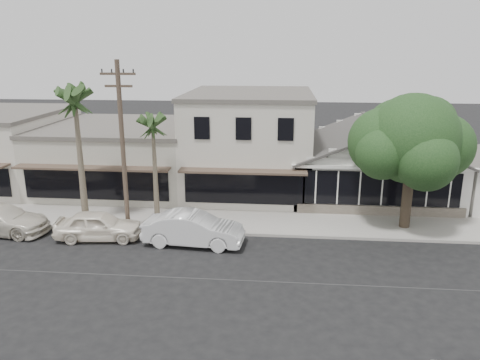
# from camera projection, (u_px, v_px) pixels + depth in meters

# --- Properties ---
(ground) EXTENTS (140.00, 140.00, 0.00)m
(ground) POSITION_uv_depth(u_px,v_px,m) (297.00, 283.00, 19.66)
(ground) COLOR black
(ground) RESTS_ON ground
(sidewalk_north) EXTENTS (90.00, 3.50, 0.15)m
(sidewalk_north) POSITION_uv_depth(u_px,v_px,m) (154.00, 219.00, 26.81)
(sidewalk_north) COLOR #9E9991
(sidewalk_north) RESTS_ON ground
(corner_shop) EXTENTS (10.40, 8.60, 5.10)m
(corner_shop) POSITION_uv_depth(u_px,v_px,m) (371.00, 158.00, 30.46)
(corner_shop) COLOR silver
(corner_shop) RESTS_ON ground
(row_building_near) EXTENTS (8.00, 10.00, 6.50)m
(row_building_near) POSITION_uv_depth(u_px,v_px,m) (250.00, 143.00, 31.98)
(row_building_near) COLOR beige
(row_building_near) RESTS_ON ground
(row_building_midnear) EXTENTS (10.00, 10.00, 4.20)m
(row_building_midnear) POSITION_uv_depth(u_px,v_px,m) (123.00, 157.00, 33.08)
(row_building_midnear) COLOR beige
(row_building_midnear) RESTS_ON ground
(utility_pole) EXTENTS (1.80, 0.24, 9.00)m
(utility_pole) POSITION_uv_depth(u_px,v_px,m) (123.00, 143.00, 24.14)
(utility_pole) COLOR brown
(utility_pole) RESTS_ON ground
(car_0) EXTENTS (4.54, 2.19, 1.49)m
(car_0) POSITION_uv_depth(u_px,v_px,m) (98.00, 225.00, 24.01)
(car_0) COLOR white
(car_0) RESTS_ON ground
(car_1) EXTENTS (5.14, 2.12, 1.65)m
(car_1) POSITION_uv_depth(u_px,v_px,m) (193.00, 229.00, 23.33)
(car_1) COLOR white
(car_1) RESTS_ON ground
(car_3) EXTENTS (5.46, 2.60, 1.54)m
(car_3) POSITION_uv_depth(u_px,v_px,m) (0.00, 219.00, 24.86)
(car_3) COLOR beige
(car_3) RESTS_ON ground
(shade_tree) EXTENTS (6.64, 6.00, 7.37)m
(shade_tree) POSITION_uv_depth(u_px,v_px,m) (410.00, 141.00, 24.45)
(shade_tree) COLOR #483B2C
(shade_tree) RESTS_ON ground
(palm_east) EXTENTS (2.33, 2.33, 6.48)m
(palm_east) POSITION_uv_depth(u_px,v_px,m) (153.00, 125.00, 25.34)
(palm_east) COLOR #726651
(palm_east) RESTS_ON ground
(palm_mid) EXTENTS (2.72, 2.72, 8.16)m
(palm_mid) POSITION_uv_depth(u_px,v_px,m) (75.00, 99.00, 24.33)
(palm_mid) COLOR #726651
(palm_mid) RESTS_ON ground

